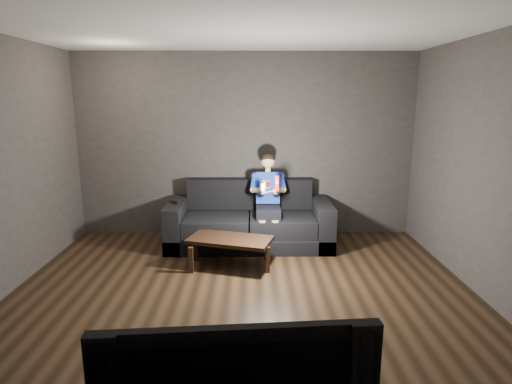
{
  "coord_description": "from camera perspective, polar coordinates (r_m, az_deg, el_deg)",
  "views": [
    {
      "loc": [
        0.11,
        -3.86,
        2.05
      ],
      "look_at": [
        0.15,
        1.55,
        0.85
      ],
      "focal_mm": 30.0,
      "sensor_mm": 36.0,
      "label": 1
    }
  ],
  "objects": [
    {
      "name": "coffee_table",
      "position": [
        5.29,
        -3.5,
        -6.64
      ],
      "size": [
        1.11,
        0.77,
        0.37
      ],
      "color": "black",
      "rests_on": "floor"
    },
    {
      "name": "floor",
      "position": [
        4.37,
        -1.87,
        -15.46
      ],
      "size": [
        5.0,
        5.0,
        0.0
      ],
      "primitive_type": "plane",
      "color": "black",
      "rests_on": "ground"
    },
    {
      "name": "sofa",
      "position": [
        6.08,
        -0.87,
        -4.34
      ],
      "size": [
        2.28,
        0.98,
        0.88
      ],
      "color": "black",
      "rests_on": "floor"
    },
    {
      "name": "back_wall",
      "position": [
        6.4,
        -1.42,
        6.22
      ],
      "size": [
        5.0,
        0.04,
        2.7
      ],
      "primitive_type": "cube",
      "color": "#373330",
      "rests_on": "ground"
    },
    {
      "name": "wii_remote_red",
      "position": [
        5.41,
        2.8,
        1.14
      ],
      "size": [
        0.05,
        0.07,
        0.2
      ],
      "color": "red",
      "rests_on": "child"
    },
    {
      "name": "wii_remote_black",
      "position": [
        6.01,
        -10.72,
        -1.33
      ],
      "size": [
        0.08,
        0.16,
        0.03
      ],
      "color": "black",
      "rests_on": "sofa"
    },
    {
      "name": "ceiling",
      "position": [
        3.92,
        -2.18,
        22.06
      ],
      "size": [
        5.0,
        5.0,
        0.02
      ],
      "primitive_type": "cube",
      "color": "beige",
      "rests_on": "back_wall"
    },
    {
      "name": "tv",
      "position": [
        1.98,
        -2.68,
        -24.14
      ],
      "size": [
        1.14,
        0.24,
        0.65
      ],
      "primitive_type": "imported",
      "rotation": [
        0.0,
        0.0,
        0.08
      ],
      "color": "black",
      "rests_on": "media_console"
    },
    {
      "name": "front_wall",
      "position": [
        1.53,
        -4.57,
        -14.69
      ],
      "size": [
        5.0,
        0.04,
        2.7
      ],
      "primitive_type": "cube",
      "color": "#373330",
      "rests_on": "ground"
    },
    {
      "name": "nunchuk_white",
      "position": [
        5.42,
        0.93,
        0.76
      ],
      "size": [
        0.08,
        0.11,
        0.16
      ],
      "color": "white",
      "rests_on": "child"
    },
    {
      "name": "child",
      "position": [
        5.91,
        1.62,
        -0.08
      ],
      "size": [
        0.49,
        0.61,
        1.22
      ],
      "color": "black",
      "rests_on": "sofa"
    },
    {
      "name": "right_wall",
      "position": [
        4.59,
        30.96,
        1.95
      ],
      "size": [
        0.04,
        5.0,
        2.7
      ],
      "primitive_type": "cube",
      "color": "#373330",
      "rests_on": "ground"
    }
  ]
}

